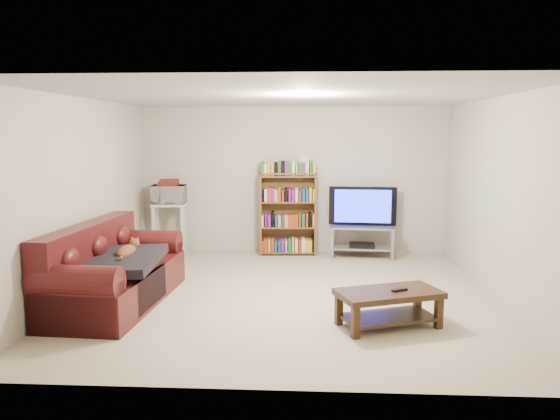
# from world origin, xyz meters

# --- Properties ---
(floor) EXTENTS (5.00, 5.00, 0.00)m
(floor) POSITION_xyz_m (0.00, 0.00, 0.00)
(floor) COLOR beige
(floor) RESTS_ON ground
(ceiling) EXTENTS (5.00, 5.00, 0.00)m
(ceiling) POSITION_xyz_m (0.00, 0.00, 2.40)
(ceiling) COLOR white
(ceiling) RESTS_ON ground
(wall_back) EXTENTS (5.00, 0.00, 5.00)m
(wall_back) POSITION_xyz_m (0.00, 2.50, 1.20)
(wall_back) COLOR beige
(wall_back) RESTS_ON ground
(wall_front) EXTENTS (5.00, 0.00, 5.00)m
(wall_front) POSITION_xyz_m (0.00, -2.50, 1.20)
(wall_front) COLOR beige
(wall_front) RESTS_ON ground
(wall_left) EXTENTS (0.00, 5.00, 5.00)m
(wall_left) POSITION_xyz_m (-2.50, 0.00, 1.20)
(wall_left) COLOR beige
(wall_left) RESTS_ON ground
(wall_right) EXTENTS (0.00, 5.00, 5.00)m
(wall_right) POSITION_xyz_m (2.50, 0.00, 1.20)
(wall_right) COLOR beige
(wall_right) RESTS_ON ground
(sofa) EXTENTS (1.08, 2.24, 0.93)m
(sofa) POSITION_xyz_m (-2.03, -0.43, 0.33)
(sofa) COLOR #441112
(sofa) RESTS_ON floor
(blanket) EXTENTS (0.87, 1.11, 0.19)m
(blanket) POSITION_xyz_m (-1.85, -0.59, 0.55)
(blanket) COLOR black
(blanket) RESTS_ON sofa
(cat) EXTENTS (0.27, 0.61, 0.18)m
(cat) POSITION_xyz_m (-1.84, -0.39, 0.61)
(cat) COLOR brown
(cat) RESTS_ON sofa
(coffee_table) EXTENTS (1.16, 0.85, 0.38)m
(coffee_table) POSITION_xyz_m (1.09, -1.03, 0.26)
(coffee_table) COLOR #332112
(coffee_table) RESTS_ON floor
(remote) EXTENTS (0.17, 0.12, 0.02)m
(remote) POSITION_xyz_m (1.20, -1.04, 0.39)
(remote) COLOR black
(remote) RESTS_ON coffee_table
(tv_stand) EXTENTS (1.03, 0.53, 0.50)m
(tv_stand) POSITION_xyz_m (1.12, 2.18, 0.34)
(tv_stand) COLOR #999EA3
(tv_stand) RESTS_ON floor
(television) EXTENTS (1.09, 0.23, 0.62)m
(television) POSITION_xyz_m (1.12, 2.18, 0.81)
(television) COLOR black
(television) RESTS_ON tv_stand
(dvd_player) EXTENTS (0.42, 0.31, 0.06)m
(dvd_player) POSITION_xyz_m (1.12, 2.18, 0.19)
(dvd_player) COLOR black
(dvd_player) RESTS_ON tv_stand
(bookshelf) EXTENTS (0.94, 0.34, 1.34)m
(bookshelf) POSITION_xyz_m (-0.08, 2.30, 0.69)
(bookshelf) COLOR brown
(bookshelf) RESTS_ON floor
(shelf_clutter) EXTENTS (0.68, 0.24, 0.28)m
(shelf_clutter) POSITION_xyz_m (0.02, 2.32, 1.45)
(shelf_clutter) COLOR silver
(shelf_clutter) RESTS_ON bookshelf
(microwave_stand) EXTENTS (0.57, 0.44, 0.86)m
(microwave_stand) POSITION_xyz_m (-1.98, 2.11, 0.55)
(microwave_stand) COLOR silver
(microwave_stand) RESTS_ON floor
(microwave) EXTENTS (0.56, 0.41, 0.29)m
(microwave) POSITION_xyz_m (-1.98, 2.11, 1.00)
(microwave) COLOR silver
(microwave) RESTS_ON microwave_stand
(game_boxes) EXTENTS (0.34, 0.30, 0.05)m
(game_boxes) POSITION_xyz_m (-1.98, 2.11, 1.17)
(game_boxes) COLOR maroon
(game_boxes) RESTS_ON microwave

